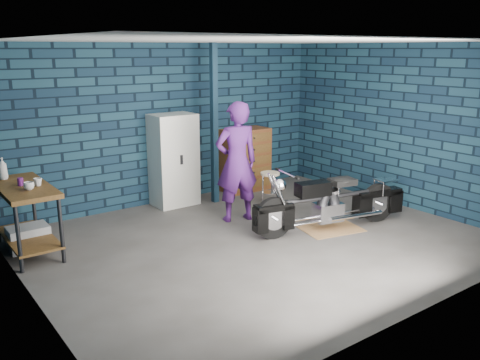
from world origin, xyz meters
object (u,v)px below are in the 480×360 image
object	(u,v)px
workbench	(27,219)
tool_chest	(246,160)
shop_stool	(270,189)
motorcycle	(332,198)
locker	(174,160)
storage_bin	(29,238)
person	(237,162)

from	to	relation	value
workbench	tool_chest	xyz separation A→B (m)	(4.11, 0.72, 0.13)
tool_chest	shop_stool	world-z (taller)	tool_chest
motorcycle	locker	xyz separation A→B (m)	(-1.26, 2.45, 0.31)
motorcycle	storage_bin	distance (m)	4.26
person	storage_bin	world-z (taller)	person
locker	motorcycle	bearing A→B (deg)	-62.83
person	motorcycle	bearing A→B (deg)	141.27
tool_chest	shop_stool	distance (m)	1.10
motorcycle	person	distance (m)	1.53
locker	tool_chest	distance (m)	1.53
workbench	tool_chest	world-z (taller)	tool_chest
motorcycle	shop_stool	distance (m)	1.43
locker	tool_chest	world-z (taller)	locker
locker	shop_stool	xyz separation A→B (m)	(1.26, -1.03, -0.49)
motorcycle	tool_chest	size ratio (longest dim) A/B	1.83
motorcycle	shop_stool	size ratio (longest dim) A/B	3.67
storage_bin	workbench	bearing A→B (deg)	-100.55
workbench	motorcycle	xyz separation A→B (m)	(3.85, -1.73, 0.02)
workbench	shop_stool	distance (m)	3.87
motorcycle	person	bearing A→B (deg)	139.56
person	tool_chest	xyz separation A→B (m)	(1.15, 1.29, -0.34)
person	shop_stool	distance (m)	1.12
motorcycle	shop_stool	bearing A→B (deg)	102.20
locker	tool_chest	bearing A→B (deg)	0.00
person	locker	bearing A→B (deg)	-59.93
tool_chest	person	bearing A→B (deg)	-131.64
storage_bin	locker	size ratio (longest dim) A/B	0.33
tool_chest	shop_stool	size ratio (longest dim) A/B	2.01
tool_chest	storage_bin	bearing A→B (deg)	-171.44
person	locker	xyz separation A→B (m)	(-0.37, 1.29, -0.15)
workbench	motorcycle	world-z (taller)	motorcycle
storage_bin	motorcycle	bearing A→B (deg)	-25.61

